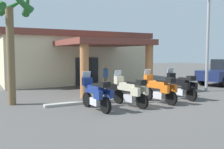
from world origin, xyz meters
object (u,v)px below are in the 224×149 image
Objects in this scene: roadside_sign at (208,17)px; motorcycle_cream at (130,91)px; motorcycle_blue at (96,94)px; pedestrian at (106,75)px; motel_building at (72,57)px; motorcycle_orange at (159,89)px; motorcycle_black at (181,86)px; pickup_truck_navy at (224,72)px; palm_tree_roadside at (9,22)px.

motorcycle_cream is at bearing -165.87° from roadside_sign.
pedestrian is at bearing -36.22° from motorcycle_blue.
motel_building is 11.41m from motorcycle_orange.
pedestrian is (-2.03, 4.95, 0.26)m from motorcycle_black.
pickup_truck_navy reaches higher than motorcycle_cream.
palm_tree_roadside is 11.65m from roadside_sign.
motel_building reaches higher than motorcycle_blue.
roadside_sign is at bearing -1.15° from pedestrian.
pedestrian is (1.38, 5.31, 0.26)m from motorcycle_cream.
motorcycle_orange is (1.71, 0.03, 0.00)m from motorcycle_cream.
pickup_truck_navy is at bearing -79.59° from motorcycle_blue.
motel_building is 11.45m from roadside_sign.
motorcycle_cream is (-1.17, -11.35, -1.40)m from motel_building.
roadside_sign is at bearing -69.27° from motorcycle_black.
motorcycle_cream is 0.40× the size of pickup_truck_navy.
motorcycle_orange is at bearing -87.31° from motel_building.
pickup_truck_navy is at bearing 3.20° from palm_tree_roadside.
pickup_truck_navy is 0.79× the size of roadside_sign.
motorcycle_black is 8.36m from pickup_truck_navy.
pickup_truck_navy is at bearing -76.11° from motorcycle_orange.
motorcycle_black is at bearing -92.01° from motorcycle_blue.
palm_tree_roadside reaches higher than motorcycle_orange.
pickup_truck_navy reaches higher than motorcycle_blue.
roadside_sign is (5.43, -3.60, 3.70)m from pedestrian.
palm_tree_roadside reaches higher than pedestrian.
pedestrian is at bearing -26.35° from motorcycle_cream.
motorcycle_blue is 0.40× the size of pickup_truck_navy.
motorcycle_orange is at bearing 100.04° from motorcycle_black.
motorcycle_blue is (-2.87, -11.35, -1.40)m from motel_building.
motel_building is 10.47m from palm_tree_roadside.
motorcycle_blue is 3.41m from motorcycle_orange.
motorcycle_blue is 0.41× the size of palm_tree_roadside.
roadside_sign reaches higher than motorcycle_black.
motorcycle_cream is 1.71m from motorcycle_orange.
motorcycle_orange is 7.74m from palm_tree_roadside.
pickup_truck_navy is at bearing 25.92° from roadside_sign.
motorcycle_orange is 0.32× the size of roadside_sign.
motel_building is 2.28× the size of pickup_truck_navy.
pedestrian reaches higher than motorcycle_cream.
roadside_sign is at bearing -84.68° from motorcycle_blue.
motel_building is 7.53× the size of pedestrian.
motorcycle_blue is 0.32× the size of roadside_sign.
pedestrian is (-0.32, 5.28, 0.26)m from motorcycle_orange.
roadside_sign reaches higher than motorcycle_orange.
motel_building is 11.79m from motorcycle_blue.
motorcycle_orange is 0.41× the size of palm_tree_roadside.
roadside_sign is at bearing -5.79° from palm_tree_roadside.
motorcycle_orange is 10.06m from pickup_truck_navy.
motel_building is at bearing 124.41° from pedestrian.
roadside_sign reaches higher than palm_tree_roadside.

